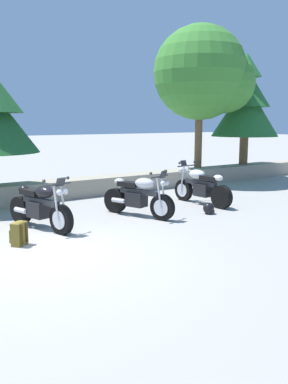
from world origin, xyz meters
name	(u,v)px	position (x,y,z in m)	size (l,w,h in m)	color
ground_plane	(50,253)	(0.00, 0.00, 0.00)	(120.00, 120.00, 0.00)	gray
motorcycle_black_near_left	(40,207)	(0.48, 1.71, 0.49)	(0.88, 2.03, 1.18)	black
motorcycle_silver_centre	(139,197)	(2.87, 1.50, 0.49)	(0.95, 2.00, 1.18)	black
motorcycle_white_far_right	(201,187)	(5.14, 1.76, 0.49)	(0.67, 2.07, 1.18)	black
rider_backpack	(19,233)	(-0.28, 0.78, 0.24)	(0.35, 0.35, 0.47)	brown
rider_helmet	(209,208)	(4.47, 0.73, 0.14)	(0.28, 0.28, 0.28)	black
leafy_tree_mid_left	(205,75)	(8.14, 4.99, 3.98)	(3.63, 3.46, 5.24)	brown
pine_tree_mid_right	(246,102)	(10.30, 4.93, 3.07)	(2.68, 2.68, 4.42)	brown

